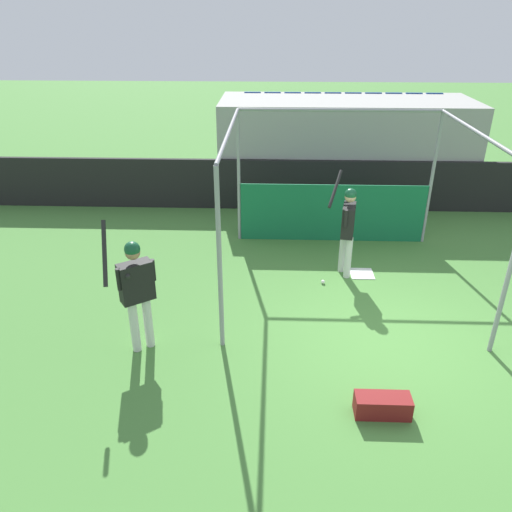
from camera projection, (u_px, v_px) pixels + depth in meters
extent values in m
plane|color=#477F38|center=(390.00, 339.00, 7.75)|extent=(60.00, 60.00, 0.00)
cube|color=black|center=(348.00, 186.00, 12.45)|extent=(24.00, 0.12, 1.27)
cube|color=#9E9E99|center=(344.00, 148.00, 13.30)|extent=(6.50, 2.40, 2.52)
cube|color=navy|center=(250.00, 153.00, 12.64)|extent=(0.45, 0.40, 0.10)
cube|color=navy|center=(250.00, 142.00, 12.70)|extent=(0.45, 0.06, 0.40)
cube|color=navy|center=(271.00, 153.00, 12.62)|extent=(0.45, 0.40, 0.10)
cube|color=navy|center=(271.00, 142.00, 12.68)|extent=(0.45, 0.06, 0.40)
cube|color=navy|center=(293.00, 153.00, 12.60)|extent=(0.45, 0.40, 0.10)
cube|color=navy|center=(293.00, 142.00, 12.66)|extent=(0.45, 0.06, 0.40)
cube|color=navy|center=(315.00, 153.00, 12.58)|extent=(0.45, 0.40, 0.10)
cube|color=navy|center=(315.00, 143.00, 12.64)|extent=(0.45, 0.06, 0.40)
cube|color=navy|center=(337.00, 154.00, 12.57)|extent=(0.45, 0.40, 0.10)
cube|color=navy|center=(337.00, 143.00, 12.62)|extent=(0.45, 0.06, 0.40)
cube|color=navy|center=(359.00, 154.00, 12.55)|extent=(0.45, 0.40, 0.10)
cube|color=navy|center=(358.00, 143.00, 12.60)|extent=(0.45, 0.06, 0.40)
cube|color=navy|center=(381.00, 154.00, 12.53)|extent=(0.45, 0.40, 0.10)
cube|color=navy|center=(380.00, 143.00, 12.59)|extent=(0.45, 0.06, 0.40)
cube|color=navy|center=(403.00, 154.00, 12.51)|extent=(0.45, 0.40, 0.10)
cube|color=navy|center=(402.00, 143.00, 12.57)|extent=(0.45, 0.06, 0.40)
cube|color=navy|center=(425.00, 155.00, 12.49)|extent=(0.45, 0.40, 0.10)
cube|color=navy|center=(424.00, 144.00, 12.55)|extent=(0.45, 0.06, 0.40)
cube|color=navy|center=(447.00, 155.00, 12.47)|extent=(0.45, 0.40, 0.10)
cube|color=navy|center=(446.00, 144.00, 12.53)|extent=(0.45, 0.06, 0.40)
cube|color=navy|center=(251.00, 130.00, 13.18)|extent=(0.45, 0.40, 0.10)
cube|color=navy|center=(251.00, 120.00, 13.23)|extent=(0.45, 0.06, 0.40)
cube|color=navy|center=(272.00, 130.00, 13.16)|extent=(0.45, 0.40, 0.10)
cube|color=navy|center=(272.00, 120.00, 13.22)|extent=(0.45, 0.06, 0.40)
cube|color=navy|center=(293.00, 130.00, 13.14)|extent=(0.45, 0.40, 0.10)
cube|color=navy|center=(293.00, 120.00, 13.20)|extent=(0.45, 0.06, 0.40)
cube|color=navy|center=(314.00, 131.00, 13.12)|extent=(0.45, 0.40, 0.10)
cube|color=navy|center=(314.00, 120.00, 13.18)|extent=(0.45, 0.06, 0.40)
cube|color=navy|center=(335.00, 131.00, 13.10)|extent=(0.45, 0.40, 0.10)
cube|color=navy|center=(334.00, 120.00, 13.16)|extent=(0.45, 0.06, 0.40)
cube|color=navy|center=(356.00, 131.00, 13.08)|extent=(0.45, 0.40, 0.10)
cube|color=navy|center=(355.00, 121.00, 13.14)|extent=(0.45, 0.06, 0.40)
cube|color=navy|center=(377.00, 131.00, 13.06)|extent=(0.45, 0.40, 0.10)
cube|color=navy|center=(376.00, 121.00, 13.12)|extent=(0.45, 0.06, 0.40)
cube|color=navy|center=(398.00, 131.00, 13.05)|extent=(0.45, 0.40, 0.10)
cube|color=navy|center=(397.00, 121.00, 13.10)|extent=(0.45, 0.06, 0.40)
cube|color=navy|center=(419.00, 131.00, 13.03)|extent=(0.45, 0.40, 0.10)
cube|color=navy|center=(418.00, 121.00, 13.09)|extent=(0.45, 0.06, 0.40)
cube|color=navy|center=(440.00, 132.00, 13.01)|extent=(0.45, 0.40, 0.10)
cube|color=navy|center=(440.00, 121.00, 13.07)|extent=(0.45, 0.06, 0.40)
cube|color=navy|center=(252.00, 109.00, 13.71)|extent=(0.45, 0.40, 0.10)
cube|color=navy|center=(253.00, 99.00, 13.77)|extent=(0.45, 0.06, 0.40)
cube|color=navy|center=(272.00, 109.00, 13.69)|extent=(0.45, 0.40, 0.10)
cube|color=navy|center=(272.00, 99.00, 13.75)|extent=(0.45, 0.06, 0.40)
cube|color=navy|center=(292.00, 109.00, 13.68)|extent=(0.45, 0.40, 0.10)
cube|color=navy|center=(292.00, 100.00, 13.73)|extent=(0.45, 0.06, 0.40)
cube|color=navy|center=(312.00, 109.00, 13.66)|extent=(0.45, 0.40, 0.10)
cube|color=navy|center=(312.00, 100.00, 13.72)|extent=(0.45, 0.06, 0.40)
cube|color=navy|center=(333.00, 110.00, 13.64)|extent=(0.45, 0.40, 0.10)
cube|color=navy|center=(332.00, 100.00, 13.70)|extent=(0.45, 0.06, 0.40)
cube|color=navy|center=(353.00, 110.00, 13.62)|extent=(0.45, 0.40, 0.10)
cube|color=navy|center=(353.00, 100.00, 13.68)|extent=(0.45, 0.06, 0.40)
cube|color=navy|center=(373.00, 110.00, 13.60)|extent=(0.45, 0.40, 0.10)
cube|color=navy|center=(373.00, 100.00, 13.66)|extent=(0.45, 0.06, 0.40)
cube|color=navy|center=(393.00, 110.00, 13.58)|extent=(0.45, 0.40, 0.10)
cube|color=navy|center=(393.00, 100.00, 13.64)|extent=(0.45, 0.06, 0.40)
cube|color=navy|center=(414.00, 110.00, 13.56)|extent=(0.45, 0.40, 0.10)
cube|color=navy|center=(413.00, 100.00, 13.62)|extent=(0.45, 0.06, 0.40)
cube|color=navy|center=(434.00, 110.00, 13.55)|extent=(0.45, 0.40, 0.10)
cube|color=navy|center=(434.00, 100.00, 13.60)|extent=(0.45, 0.06, 0.40)
cylinder|color=gray|center=(220.00, 263.00, 7.01)|extent=(0.07, 0.07, 2.81)
cylinder|color=gray|center=(510.00, 268.00, 6.87)|extent=(0.07, 0.07, 2.81)
cylinder|color=gray|center=(239.00, 178.00, 10.51)|extent=(0.07, 0.07, 2.81)
cylinder|color=gray|center=(432.00, 180.00, 10.37)|extent=(0.07, 0.07, 2.81)
cylinder|color=gray|center=(229.00, 131.00, 8.13)|extent=(0.06, 3.92, 0.06)
cylinder|color=gray|center=(479.00, 133.00, 7.99)|extent=(0.06, 3.92, 0.06)
cylinder|color=gray|center=(340.00, 110.00, 9.81)|extent=(4.03, 0.06, 0.06)
cube|color=#14663D|center=(332.00, 213.00, 10.76)|extent=(3.96, 0.03, 1.28)
cube|color=white|center=(362.00, 274.00, 9.64)|extent=(0.44, 0.44, 0.02)
cylinder|color=silver|center=(348.00, 257.00, 9.36)|extent=(0.15, 0.15, 0.83)
cylinder|color=silver|center=(343.00, 252.00, 9.58)|extent=(0.15, 0.15, 0.83)
cube|color=black|center=(348.00, 220.00, 9.15)|extent=(0.31, 0.52, 0.58)
sphere|color=tan|center=(350.00, 197.00, 8.95)|extent=(0.21, 0.21, 0.21)
sphere|color=#144C2D|center=(351.00, 194.00, 8.93)|extent=(0.22, 0.22, 0.22)
cylinder|color=black|center=(346.00, 219.00, 8.88)|extent=(0.08, 0.08, 0.32)
cylinder|color=black|center=(348.00, 208.00, 9.33)|extent=(0.08, 0.08, 0.32)
cylinder|color=black|center=(335.00, 189.00, 9.24)|extent=(0.32, 0.71, 0.54)
sphere|color=black|center=(353.00, 204.00, 9.23)|extent=(0.08, 0.08, 0.08)
cylinder|color=silver|center=(148.00, 322.00, 7.42)|extent=(0.18, 0.18, 0.84)
cylinder|color=silver|center=(134.00, 326.00, 7.32)|extent=(0.18, 0.18, 0.84)
cube|color=black|center=(136.00, 282.00, 7.05)|extent=(0.51, 0.45, 0.60)
sphere|color=#A37556|center=(133.00, 252.00, 6.84)|extent=(0.21, 0.21, 0.21)
sphere|color=#144C2D|center=(132.00, 249.00, 6.82)|extent=(0.22, 0.22, 0.22)
cylinder|color=black|center=(153.00, 270.00, 7.08)|extent=(0.10, 0.10, 0.33)
cylinder|color=black|center=(119.00, 279.00, 6.84)|extent=(0.10, 0.10, 0.33)
cylinder|color=black|center=(104.00, 253.00, 6.63)|extent=(0.16, 0.57, 0.77)
sphere|color=black|center=(127.00, 276.00, 6.83)|extent=(0.08, 0.08, 0.08)
cube|color=maroon|center=(382.00, 405.00, 6.26)|extent=(0.70, 0.28, 0.28)
sphere|color=white|center=(323.00, 282.00, 9.29)|extent=(0.07, 0.07, 0.07)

